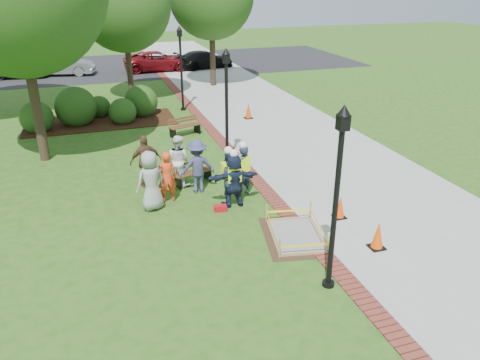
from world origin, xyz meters
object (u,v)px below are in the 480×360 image
object	(u,v)px
cone_front	(378,236)
lamp_near	(337,188)
bench_near	(193,177)
hivis_worker_b	(243,169)
hivis_worker_a	(234,178)
wet_concrete_pad	(296,229)
hivis_worker_c	(228,176)

from	to	relation	value
cone_front	lamp_near	size ratio (longest dim) A/B	0.18
bench_near	hivis_worker_b	world-z (taller)	hivis_worker_b
bench_near	hivis_worker_a	world-z (taller)	hivis_worker_a
wet_concrete_pad	hivis_worker_a	xyz separation A→B (m)	(-1.03, 2.32, 0.68)
cone_front	wet_concrete_pad	bearing A→B (deg)	145.31
cone_front	hivis_worker_c	xyz separation A→B (m)	(-2.89, 3.74, 0.56)
cone_front	hivis_worker_b	bearing A→B (deg)	118.40
wet_concrete_pad	bench_near	distance (m)	4.74
cone_front	hivis_worker_c	distance (m)	4.76
hivis_worker_c	wet_concrete_pad	bearing A→B (deg)	-65.70
wet_concrete_pad	hivis_worker_c	size ratio (longest dim) A/B	1.38
lamp_near	hivis_worker_c	xyz separation A→B (m)	(-0.94, 4.76, -1.55)
bench_near	lamp_near	xyz separation A→B (m)	(1.66, -6.59, 2.25)
cone_front	lamp_near	world-z (taller)	lamp_near
hivis_worker_a	hivis_worker_c	world-z (taller)	hivis_worker_c
cone_front	bench_near	bearing A→B (deg)	122.95
wet_concrete_pad	hivis_worker_b	size ratio (longest dim) A/B	1.42
hivis_worker_b	wet_concrete_pad	bearing A→B (deg)	-80.13
cone_front	hivis_worker_a	size ratio (longest dim) A/B	0.42
lamp_near	wet_concrete_pad	bearing A→B (deg)	84.80
wet_concrete_pad	lamp_near	xyz separation A→B (m)	(-0.20, -2.23, 2.25)
bench_near	hivis_worker_b	bearing A→B (deg)	-45.64
wet_concrete_pad	cone_front	world-z (taller)	cone_front
hivis_worker_a	hivis_worker_b	size ratio (longest dim) A/B	1.02
hivis_worker_b	hivis_worker_c	xyz separation A→B (m)	(-0.62, -0.47, 0.03)
wet_concrete_pad	hivis_worker_a	distance (m)	2.63
wet_concrete_pad	hivis_worker_c	xyz separation A→B (m)	(-1.14, 2.52, 0.70)
bench_near	cone_front	xyz separation A→B (m)	(3.61, -5.57, 0.14)
wet_concrete_pad	lamp_near	size ratio (longest dim) A/B	0.61
bench_near	hivis_worker_a	distance (m)	2.31
cone_front	hivis_worker_a	xyz separation A→B (m)	(-2.78, 3.53, 0.55)
cone_front	hivis_worker_a	bearing A→B (deg)	128.25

